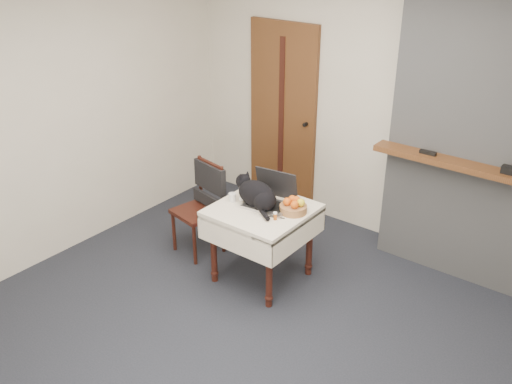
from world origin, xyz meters
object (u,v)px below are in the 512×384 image
at_px(laptop, 271,196).
at_px(pill_bottle, 275,216).
at_px(door, 283,117).
at_px(side_table, 262,220).
at_px(cream_jar, 232,197).
at_px(cat, 257,195).
at_px(fruit_basket, 294,207).
at_px(chair, 205,195).

xyz_separation_m(laptop, pill_bottle, (0.19, -0.21, -0.04)).
bearing_deg(door, side_table, -60.91).
bearing_deg(side_table, cream_jar, -168.87).
distance_m(door, pill_bottle, 1.75).
bearing_deg(laptop, cat, -128.80).
relative_size(side_table, fruit_basket, 3.40).
height_order(fruit_basket, chair, chair).
bearing_deg(cat, cream_jar, -154.21).
height_order(laptop, cat, laptop).
height_order(cream_jar, pill_bottle, cream_jar).
relative_size(door, cat, 3.92).
xyz_separation_m(side_table, cat, (-0.05, -0.00, 0.22)).
height_order(laptop, fruit_basket, laptop).
relative_size(side_table, cream_jar, 10.49).
xyz_separation_m(door, fruit_basket, (1.00, -1.25, -0.25)).
xyz_separation_m(pill_bottle, chair, (-0.95, 0.18, -0.17)).
bearing_deg(cream_jar, laptop, 28.84).
bearing_deg(side_table, pill_bottle, -25.71).
xyz_separation_m(side_table, cream_jar, (-0.28, -0.06, 0.15)).
relative_size(laptop, fruit_basket, 1.86).
relative_size(laptop, pill_bottle, 6.36).
bearing_deg(door, cat, -62.71).
relative_size(laptop, cream_jar, 5.72).
bearing_deg(side_table, door, 119.09).
relative_size(door, pill_bottle, 29.90).
bearing_deg(pill_bottle, laptop, 133.15).
xyz_separation_m(laptop, cream_jar, (-0.30, -0.16, -0.03)).
bearing_deg(laptop, door, 114.18).
bearing_deg(cat, fruit_basket, 31.13).
bearing_deg(side_table, laptop, 83.08).
distance_m(laptop, cat, 0.13).
distance_m(cat, fruit_basket, 0.33).
bearing_deg(cream_jar, door, 108.40).
height_order(door, fruit_basket, door).
height_order(cat, chair, cat).
distance_m(cat, cream_jar, 0.25).
bearing_deg(cat, door, 129.86).
bearing_deg(cat, side_table, 14.37).
xyz_separation_m(fruit_basket, chair, (-0.99, -0.02, -0.18)).
bearing_deg(cream_jar, cat, 13.23).
bearing_deg(chair, cat, 4.03).
distance_m(door, side_table, 1.59).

